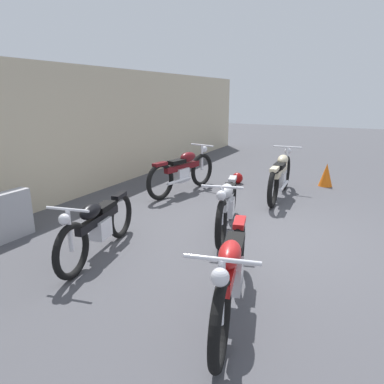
{
  "coord_description": "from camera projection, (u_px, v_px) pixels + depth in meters",
  "views": [
    {
      "loc": [
        -4.95,
        -1.41,
        2.14
      ],
      "look_at": [
        0.01,
        1.12,
        0.55
      ],
      "focal_mm": 32.27,
      "sensor_mm": 36.0,
      "label": 1
    }
  ],
  "objects": [
    {
      "name": "motorcycle_black",
      "position": [
        98.0,
        226.0,
        4.64
      ],
      "size": [
        1.94,
        0.66,
        0.88
      ],
      "rotation": [
        0.0,
        0.0,
        3.35
      ],
      "color": "black",
      "rests_on": "ground_plane"
    },
    {
      "name": "helmet",
      "position": [
        237.0,
        178.0,
        8.51
      ],
      "size": [
        0.27,
        0.27,
        0.27
      ],
      "primitive_type": "sphere",
      "color": "maroon",
      "rests_on": "ground_plane"
    },
    {
      "name": "stone_marker",
      "position": [
        8.0,
        216.0,
        5.18
      ],
      "size": [
        0.71,
        0.21,
        0.73
      ],
      "primitive_type": "cube",
      "rotation": [
        0.0,
        0.0,
        -0.02
      ],
      "color": "#9E9EA3",
      "rests_on": "ground_plane"
    },
    {
      "name": "building_wall",
      "position": [
        58.0,
        135.0,
        6.87
      ],
      "size": [
        18.0,
        0.3,
        2.71
      ],
      "primitive_type": "cube",
      "color": "beige",
      "rests_on": "ground_plane"
    },
    {
      "name": "motorcycle_maroon",
      "position": [
        183.0,
        171.0,
        7.66
      ],
      "size": [
        2.21,
        0.7,
        1.0
      ],
      "rotation": [
        0.0,
        0.0,
        -0.19
      ],
      "color": "black",
      "rests_on": "ground_plane"
    },
    {
      "name": "motorcycle_red",
      "position": [
        231.0,
        273.0,
        3.35
      ],
      "size": [
        2.09,
        0.75,
        0.95
      ],
      "rotation": [
        0.0,
        0.0,
        3.38
      ],
      "color": "black",
      "rests_on": "ground_plane"
    },
    {
      "name": "motorcycle_silver",
      "position": [
        227.0,
        205.0,
        5.46
      ],
      "size": [
        2.03,
        0.75,
        0.93
      ],
      "rotation": [
        0.0,
        0.0,
        3.39
      ],
      "color": "black",
      "rests_on": "ground_plane"
    },
    {
      "name": "ground_plane",
      "position": [
        255.0,
        234.0,
        5.44
      ],
      "size": [
        40.0,
        40.0,
        0.0
      ],
      "primitive_type": "plane",
      "color": "#47474C"
    },
    {
      "name": "traffic_cone",
      "position": [
        326.0,
        175.0,
        8.23
      ],
      "size": [
        0.32,
        0.32,
        0.55
      ],
      "primitive_type": "cone",
      "color": "orange",
      "rests_on": "ground_plane"
    },
    {
      "name": "motorcycle_cream",
      "position": [
        280.0,
        175.0,
        7.28
      ],
      "size": [
        2.24,
        0.63,
        1.01
      ],
      "rotation": [
        0.0,
        0.0,
        0.06
      ],
      "color": "black",
      "rests_on": "ground_plane"
    }
  ]
}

